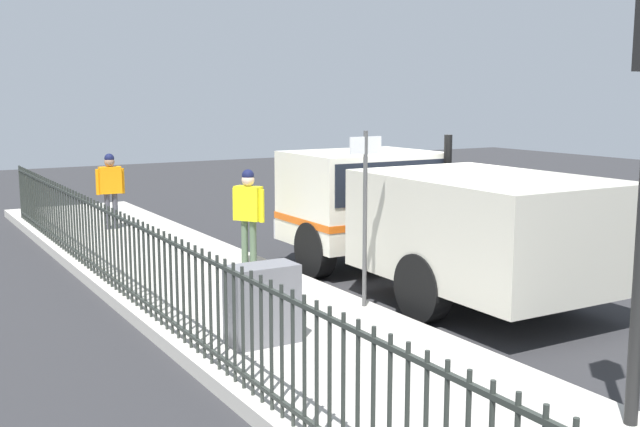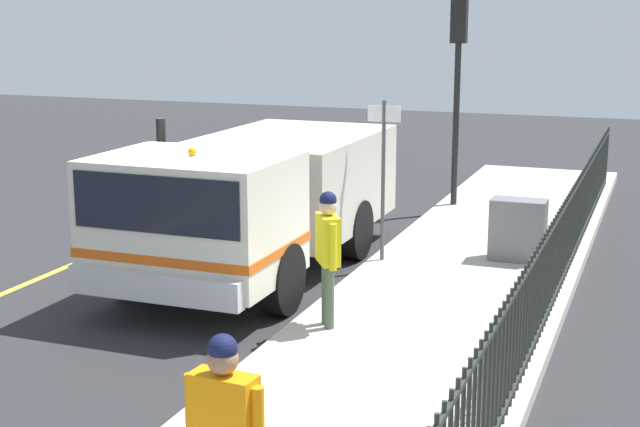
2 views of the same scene
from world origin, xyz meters
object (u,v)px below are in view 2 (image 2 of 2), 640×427
Objects in this scene: utility_cabinet at (518,230)px; traffic_cone at (136,251)px; traffic_light_near at (458,59)px; pedestrian_distant at (224,423)px; street_sign at (383,162)px; work_truck at (251,195)px; worker_standing at (328,244)px.

utility_cabinet is 1.27× the size of traffic_cone.
traffic_light_near is 5.31× the size of traffic_cone.
street_sign reaches higher than pedestrian_distant.
pedestrian_distant is at bearing -80.76° from street_sign.
pedestrian_distant reaches higher than traffic_cone.
pedestrian_distant is 8.04m from traffic_cone.
traffic_cone is (-1.67, -0.54, -0.88)m from work_truck.
worker_standing is 4.95m from pedestrian_distant.
utility_cabinet is at bearing 20.38° from street_sign.
street_sign is (3.40, 1.54, 1.32)m from traffic_cone.
pedestrian_distant is (3.04, -7.01, -0.06)m from work_truck.
traffic_cone is (-5.34, -2.26, -0.28)m from utility_cabinet.
pedestrian_distant is 0.42× the size of traffic_light_near.
utility_cabinet is 5.80m from traffic_cone.
traffic_cone is at bearing -157.09° from utility_cabinet.
worker_standing is at bearing -85.01° from street_sign.
street_sign is (-0.28, 3.16, 0.50)m from worker_standing.
pedestrian_distant is at bearing 158.93° from worker_standing.
street_sign reaches higher than worker_standing.
utility_cabinet is at bearing 22.91° from traffic_cone.
traffic_cone is (-4.71, 6.47, -0.82)m from pedestrian_distant.
utility_cabinet reaches higher than traffic_cone.
street_sign is at bearing -149.87° from work_truck.
pedestrian_distant is 8.13m from street_sign.
pedestrian_distant is (1.03, -4.84, -0.01)m from worker_standing.
utility_cabinet is at bearing -154.64° from work_truck.
worker_standing is 3.21m from street_sign.
street_sign is (1.74, 0.99, 0.44)m from work_truck.
worker_standing is (2.01, -2.17, -0.05)m from work_truck.
traffic_cone is (-3.68, 1.62, -0.82)m from worker_standing.
worker_standing is 0.42× the size of traffic_light_near.
street_sign is at bearing 88.35° from traffic_light_near.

